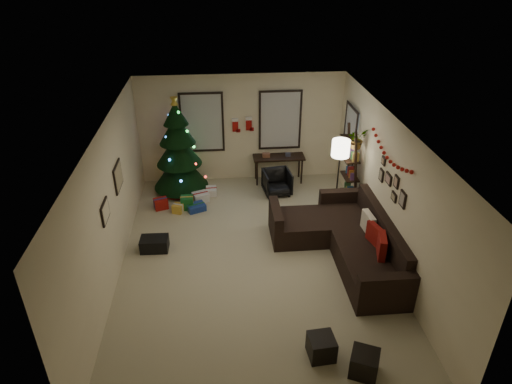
# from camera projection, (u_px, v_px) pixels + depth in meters

# --- Properties ---
(floor) EXTENTS (7.00, 7.00, 0.00)m
(floor) POSITION_uv_depth(u_px,v_px,m) (254.00, 259.00, 8.66)
(floor) COLOR #B6AC89
(floor) RESTS_ON ground
(ceiling) EXTENTS (7.00, 7.00, 0.00)m
(ceiling) POSITION_uv_depth(u_px,v_px,m) (253.00, 127.00, 7.35)
(ceiling) COLOR white
(ceiling) RESTS_ON floor
(wall_back) EXTENTS (5.00, 0.00, 5.00)m
(wall_back) POSITION_uv_depth(u_px,v_px,m) (241.00, 129.00, 11.06)
(wall_back) COLOR beige
(wall_back) RESTS_ON floor
(wall_front) EXTENTS (5.00, 0.00, 5.00)m
(wall_front) POSITION_uv_depth(u_px,v_px,m) (280.00, 355.00, 4.95)
(wall_front) COLOR beige
(wall_front) RESTS_ON floor
(wall_left) EXTENTS (0.00, 7.00, 7.00)m
(wall_left) POSITION_uv_depth(u_px,v_px,m) (110.00, 205.00, 7.81)
(wall_left) COLOR beige
(wall_left) RESTS_ON floor
(wall_right) EXTENTS (0.00, 7.00, 7.00)m
(wall_right) POSITION_uv_depth(u_px,v_px,m) (390.00, 192.00, 8.20)
(wall_right) COLOR beige
(wall_right) RESTS_ON floor
(window_back_left) EXTENTS (1.05, 0.06, 1.50)m
(window_back_left) POSITION_uv_depth(u_px,v_px,m) (202.00, 122.00, 10.86)
(window_back_left) COLOR #728CB2
(window_back_left) RESTS_ON wall_back
(window_back_right) EXTENTS (1.05, 0.06, 1.50)m
(window_back_right) POSITION_uv_depth(u_px,v_px,m) (280.00, 120.00, 11.01)
(window_back_right) COLOR #728CB2
(window_back_right) RESTS_ON wall_back
(window_right_wall) EXTENTS (0.06, 0.90, 1.30)m
(window_right_wall) POSITION_uv_depth(u_px,v_px,m) (351.00, 134.00, 10.35)
(window_right_wall) COLOR #728CB2
(window_right_wall) RESTS_ON wall_right
(christmas_tree) EXTENTS (1.31, 1.31, 2.43)m
(christmas_tree) POSITION_uv_depth(u_px,v_px,m) (179.00, 152.00, 10.63)
(christmas_tree) COLOR black
(christmas_tree) RESTS_ON floor
(presents) EXTENTS (1.43, 1.01, 0.30)m
(presents) POSITION_uv_depth(u_px,v_px,m) (190.00, 201.00, 10.39)
(presents) COLOR silver
(presents) RESTS_ON floor
(sofa) EXTENTS (2.11, 3.04, 0.92)m
(sofa) POSITION_uv_depth(u_px,v_px,m) (346.00, 240.00, 8.70)
(sofa) COLOR black
(sofa) RESTS_ON floor
(pillow_red_a) EXTENTS (0.23, 0.47, 0.45)m
(pillow_red_a) POSITION_uv_depth(u_px,v_px,m) (381.00, 247.00, 7.93)
(pillow_red_a) COLOR maroon
(pillow_red_a) RESTS_ON sofa
(pillow_red_b) EXTENTS (0.21, 0.42, 0.40)m
(pillow_red_b) POSITION_uv_depth(u_px,v_px,m) (374.00, 235.00, 8.27)
(pillow_red_b) COLOR maroon
(pillow_red_b) RESTS_ON sofa
(pillow_cream) EXTENTS (0.16, 0.44, 0.43)m
(pillow_cream) POSITION_uv_depth(u_px,v_px,m) (368.00, 224.00, 8.60)
(pillow_cream) COLOR beige
(pillow_cream) RESTS_ON sofa
(ottoman_near) EXTENTS (0.40, 0.40, 0.35)m
(ottoman_near) POSITION_uv_depth(u_px,v_px,m) (321.00, 347.00, 6.55)
(ottoman_near) COLOR black
(ottoman_near) RESTS_ON floor
(ottoman_far) EXTENTS (0.50, 0.50, 0.36)m
(ottoman_far) POSITION_uv_depth(u_px,v_px,m) (364.00, 363.00, 6.29)
(ottoman_far) COLOR black
(ottoman_far) RESTS_ON floor
(desk) EXTENTS (1.28, 0.46, 0.69)m
(desk) POSITION_uv_depth(u_px,v_px,m) (279.00, 159.00, 11.24)
(desk) COLOR black
(desk) RESTS_ON floor
(desk_chair) EXTENTS (0.65, 0.61, 0.60)m
(desk_chair) POSITION_uv_depth(u_px,v_px,m) (277.00, 182.00, 10.81)
(desk_chair) COLOR black
(desk_chair) RESTS_ON floor
(bookshelf) EXTENTS (0.30, 0.58, 1.98)m
(bookshelf) POSITION_uv_depth(u_px,v_px,m) (351.00, 171.00, 9.87)
(bookshelf) COLOR black
(bookshelf) RESTS_ON floor
(potted_plant) EXTENTS (0.65, 0.63, 0.55)m
(potted_plant) POSITION_uv_depth(u_px,v_px,m) (357.00, 136.00, 9.31)
(potted_plant) COLOR #4C4C4C
(potted_plant) RESTS_ON bookshelf
(floor_lamp) EXTENTS (0.38, 0.38, 1.79)m
(floor_lamp) POSITION_uv_depth(u_px,v_px,m) (340.00, 153.00, 9.39)
(floor_lamp) COLOR black
(floor_lamp) RESTS_ON floor
(art_map) EXTENTS (0.04, 0.60, 0.50)m
(art_map) POSITION_uv_depth(u_px,v_px,m) (118.00, 176.00, 8.40)
(art_map) COLOR black
(art_map) RESTS_ON wall_left
(art_abstract) EXTENTS (0.04, 0.45, 0.35)m
(art_abstract) POSITION_uv_depth(u_px,v_px,m) (105.00, 212.00, 7.36)
(art_abstract) COLOR black
(art_abstract) RESTS_ON wall_left
(gallery) EXTENTS (0.03, 1.25, 0.54)m
(gallery) POSITION_uv_depth(u_px,v_px,m) (392.00, 184.00, 8.03)
(gallery) COLOR black
(gallery) RESTS_ON wall_right
(garland) EXTENTS (0.08, 1.90, 0.30)m
(garland) POSITION_uv_depth(u_px,v_px,m) (390.00, 154.00, 7.99)
(garland) COLOR #A5140C
(garland) RESTS_ON wall_right
(stocking_left) EXTENTS (0.20, 0.05, 0.36)m
(stocking_left) POSITION_uv_depth(u_px,v_px,m) (236.00, 125.00, 10.97)
(stocking_left) COLOR #990F0C
(stocking_left) RESTS_ON wall_back
(stocking_right) EXTENTS (0.20, 0.05, 0.36)m
(stocking_right) POSITION_uv_depth(u_px,v_px,m) (249.00, 123.00, 10.95)
(stocking_right) COLOR #990F0C
(stocking_right) RESTS_ON wall_back
(storage_bin) EXTENTS (0.55, 0.38, 0.27)m
(storage_bin) POSITION_uv_depth(u_px,v_px,m) (155.00, 244.00, 8.87)
(storage_bin) COLOR black
(storage_bin) RESTS_ON floor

